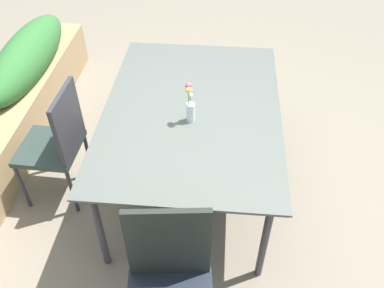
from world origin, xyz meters
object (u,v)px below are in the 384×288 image
at_px(chair_end_left, 169,285).
at_px(planter_box, 0,124).
at_px(dining_table, 192,114).
at_px(chair_far_side, 58,140).
at_px(flower_vase, 190,106).

relative_size(chair_end_left, planter_box, 0.31).
xyz_separation_m(dining_table, planter_box, (0.17, 1.55, -0.35)).
bearing_deg(chair_end_left, dining_table, -96.89).
bearing_deg(planter_box, dining_table, -96.15).
relative_size(dining_table, planter_box, 0.53).
bearing_deg(chair_far_side, flower_vase, -85.59).
xyz_separation_m(flower_vase, planter_box, (0.30, 1.55, -0.52)).
distance_m(dining_table, chair_far_side, 0.96).
bearing_deg(planter_box, chair_end_left, -131.12).
xyz_separation_m(chair_end_left, planter_box, (1.34, 1.54, -0.20)).
relative_size(chair_end_left, flower_vase, 3.41).
bearing_deg(flower_vase, planter_box, 79.15).
bearing_deg(chair_end_left, chair_far_side, -54.18).
xyz_separation_m(chair_far_side, planter_box, (0.33, 0.62, -0.18)).
height_order(dining_table, flower_vase, flower_vase).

